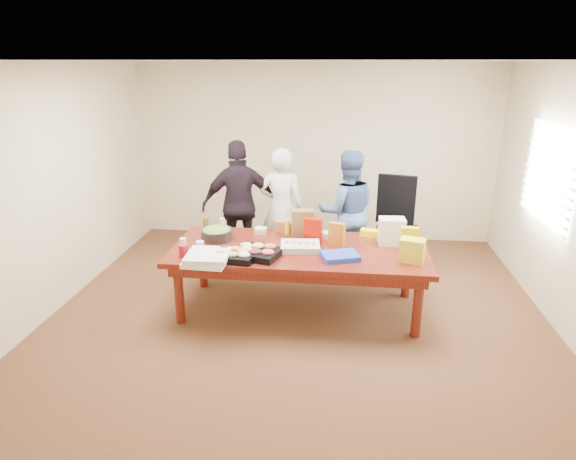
# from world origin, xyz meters

# --- Properties ---
(floor) EXTENTS (5.50, 5.00, 0.02)m
(floor) POSITION_xyz_m (0.00, 0.00, -0.01)
(floor) COLOR #47301E
(floor) RESTS_ON ground
(ceiling) EXTENTS (5.50, 5.00, 0.02)m
(ceiling) POSITION_xyz_m (0.00, 0.00, 2.71)
(ceiling) COLOR white
(ceiling) RESTS_ON wall_back
(wall_back) EXTENTS (5.50, 0.04, 2.70)m
(wall_back) POSITION_xyz_m (0.00, 2.50, 1.35)
(wall_back) COLOR beige
(wall_back) RESTS_ON floor
(wall_front) EXTENTS (5.50, 0.04, 2.70)m
(wall_front) POSITION_xyz_m (0.00, -2.50, 1.35)
(wall_front) COLOR beige
(wall_front) RESTS_ON floor
(wall_left) EXTENTS (0.04, 5.00, 2.70)m
(wall_left) POSITION_xyz_m (-2.75, 0.00, 1.35)
(wall_left) COLOR beige
(wall_left) RESTS_ON floor
(wall_right) EXTENTS (0.04, 5.00, 2.70)m
(wall_right) POSITION_xyz_m (2.75, 0.00, 1.35)
(wall_right) COLOR beige
(wall_right) RESTS_ON floor
(window_panel) EXTENTS (0.03, 1.40, 1.10)m
(window_panel) POSITION_xyz_m (2.72, 0.60, 1.50)
(window_panel) COLOR white
(window_panel) RESTS_ON wall_right
(window_blinds) EXTENTS (0.04, 1.36, 1.00)m
(window_blinds) POSITION_xyz_m (2.68, 0.60, 1.50)
(window_blinds) COLOR beige
(window_blinds) RESTS_ON wall_right
(conference_table) EXTENTS (2.80, 1.20, 0.75)m
(conference_table) POSITION_xyz_m (0.00, 0.00, 0.38)
(conference_table) COLOR #4C1C0F
(conference_table) RESTS_ON floor
(office_chair) EXTENTS (0.74, 0.74, 1.22)m
(office_chair) POSITION_xyz_m (1.18, 1.21, 0.61)
(office_chair) COLOR black
(office_chair) RESTS_ON floor
(person_center) EXTENTS (0.64, 0.45, 1.65)m
(person_center) POSITION_xyz_m (-0.35, 1.21, 0.83)
(person_center) COLOR silver
(person_center) RESTS_ON floor
(person_right) EXTENTS (0.88, 0.73, 1.63)m
(person_right) POSITION_xyz_m (0.52, 1.22, 0.82)
(person_right) COLOR #46629C
(person_right) RESTS_ON floor
(person_left) EXTENTS (1.10, 0.73, 1.74)m
(person_left) POSITION_xyz_m (-0.91, 1.18, 0.87)
(person_left) COLOR black
(person_left) RESTS_ON floor
(veggie_tray) EXTENTS (0.48, 0.40, 0.07)m
(veggie_tray) POSITION_xyz_m (-0.65, -0.38, 0.78)
(veggie_tray) COLOR black
(veggie_tray) RESTS_ON conference_table
(fruit_tray) EXTENTS (0.56, 0.49, 0.07)m
(fruit_tray) POSITION_xyz_m (-0.43, -0.28, 0.79)
(fruit_tray) COLOR black
(fruit_tray) RESTS_ON conference_table
(sheet_cake) EXTENTS (0.45, 0.36, 0.07)m
(sheet_cake) POSITION_xyz_m (0.01, -0.05, 0.79)
(sheet_cake) COLOR silver
(sheet_cake) RESTS_ON conference_table
(salad_bowl) EXTENTS (0.41, 0.41, 0.12)m
(salad_bowl) POSITION_xyz_m (-0.97, 0.17, 0.81)
(salad_bowl) COLOR black
(salad_bowl) RESTS_ON conference_table
(chip_bag_blue) EXTENTS (0.44, 0.38, 0.06)m
(chip_bag_blue) POSITION_xyz_m (0.45, -0.25, 0.78)
(chip_bag_blue) COLOR blue
(chip_bag_blue) RESTS_ON conference_table
(chip_bag_red) EXTENTS (0.21, 0.12, 0.28)m
(chip_bag_red) POSITION_xyz_m (0.14, 0.19, 0.89)
(chip_bag_red) COLOR #A90D00
(chip_bag_red) RESTS_ON conference_table
(chip_bag_yellow) EXTENTS (0.19, 0.08, 0.28)m
(chip_bag_yellow) POSITION_xyz_m (1.18, 0.03, 0.89)
(chip_bag_yellow) COLOR yellow
(chip_bag_yellow) RESTS_ON conference_table
(chip_bag_orange) EXTENTS (0.19, 0.13, 0.27)m
(chip_bag_orange) POSITION_xyz_m (0.40, 0.11, 0.89)
(chip_bag_orange) COLOR #C56515
(chip_bag_orange) RESTS_ON conference_table
(mayo_jar) EXTENTS (0.12, 0.12, 0.15)m
(mayo_jar) POSITION_xyz_m (0.13, 0.44, 0.83)
(mayo_jar) COLOR white
(mayo_jar) RESTS_ON conference_table
(mustard_bottle) EXTENTS (0.07, 0.07, 0.18)m
(mustard_bottle) POSITION_xyz_m (-0.18, 0.45, 0.84)
(mustard_bottle) COLOR yellow
(mustard_bottle) RESTS_ON conference_table
(dressing_bottle) EXTENTS (0.07, 0.07, 0.19)m
(dressing_bottle) POSITION_xyz_m (-1.15, 0.37, 0.85)
(dressing_bottle) COLOR brown
(dressing_bottle) RESTS_ON conference_table
(ranch_bottle) EXTENTS (0.07, 0.07, 0.18)m
(ranch_bottle) POSITION_xyz_m (-0.96, 0.40, 0.84)
(ranch_bottle) COLOR beige
(ranch_bottle) RESTS_ON conference_table
(banana_bunch) EXTENTS (0.24, 0.17, 0.07)m
(banana_bunch) POSITION_xyz_m (0.79, 0.49, 0.79)
(banana_bunch) COLOR #FBFF04
(banana_bunch) RESTS_ON conference_table
(bread_loaf) EXTENTS (0.34, 0.23, 0.13)m
(bread_loaf) POSITION_xyz_m (-0.17, 0.52, 0.81)
(bread_loaf) COLOR #9F5E28
(bread_loaf) RESTS_ON conference_table
(kraft_bag) EXTENTS (0.27, 0.19, 0.33)m
(kraft_bag) POSITION_xyz_m (0.00, 0.36, 0.91)
(kraft_bag) COLOR brown
(kraft_bag) RESTS_ON conference_table
(red_cup) EXTENTS (0.11, 0.11, 0.13)m
(red_cup) POSITION_xyz_m (-1.19, -0.38, 0.82)
(red_cup) COLOR #A60E25
(red_cup) RESTS_ON conference_table
(clear_cup_a) EXTENTS (0.10, 0.10, 0.12)m
(clear_cup_a) POSITION_xyz_m (-1.05, -0.22, 0.81)
(clear_cup_a) COLOR white
(clear_cup_a) RESTS_ON conference_table
(clear_cup_b) EXTENTS (0.08, 0.08, 0.10)m
(clear_cup_b) POSITION_xyz_m (-1.28, -0.11, 0.80)
(clear_cup_b) COLOR silver
(clear_cup_b) RESTS_ON conference_table
(pizza_box_lower) EXTENTS (0.45, 0.45, 0.05)m
(pizza_box_lower) POSITION_xyz_m (-0.90, -0.50, 0.77)
(pizza_box_lower) COLOR white
(pizza_box_lower) RESTS_ON conference_table
(pizza_box_upper) EXTENTS (0.44, 0.44, 0.05)m
(pizza_box_upper) POSITION_xyz_m (-0.89, -0.50, 0.82)
(pizza_box_upper) COLOR silver
(pizza_box_upper) RESTS_ON pizza_box_lower
(plate_a) EXTENTS (0.33, 0.33, 0.02)m
(plate_a) POSITION_xyz_m (1.06, 0.36, 0.76)
(plate_a) COLOR silver
(plate_a) RESTS_ON conference_table
(plate_b) EXTENTS (0.27, 0.27, 0.01)m
(plate_b) POSITION_xyz_m (0.96, 0.52, 0.76)
(plate_b) COLOR white
(plate_b) RESTS_ON conference_table
(dip_bowl_a) EXTENTS (0.18, 0.18, 0.06)m
(dip_bowl_a) POSITION_xyz_m (0.30, 0.39, 0.78)
(dip_bowl_a) COLOR white
(dip_bowl_a) RESTS_ON conference_table
(dip_bowl_b) EXTENTS (0.18, 0.18, 0.06)m
(dip_bowl_b) POSITION_xyz_m (-0.51, 0.45, 0.78)
(dip_bowl_b) COLOR beige
(dip_bowl_b) RESTS_ON conference_table
(grocery_bag_white) EXTENTS (0.29, 0.22, 0.30)m
(grocery_bag_white) POSITION_xyz_m (1.01, 0.24, 0.90)
(grocery_bag_white) COLOR white
(grocery_bag_white) RESTS_ON conference_table
(grocery_bag_yellow) EXTENTS (0.28, 0.23, 0.24)m
(grocery_bag_yellow) POSITION_xyz_m (1.18, -0.25, 0.87)
(grocery_bag_yellow) COLOR yellow
(grocery_bag_yellow) RESTS_ON conference_table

